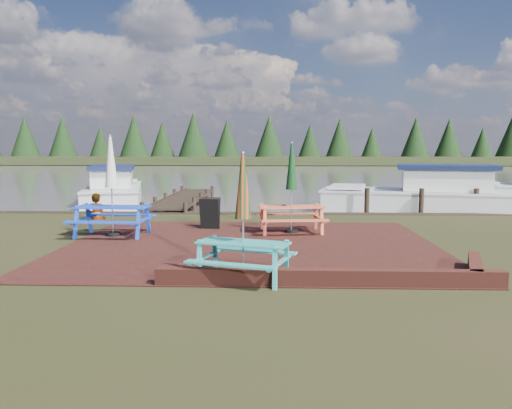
{
  "coord_description": "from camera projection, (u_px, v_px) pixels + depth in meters",
  "views": [
    {
      "loc": [
        0.55,
        -11.03,
        2.37
      ],
      "look_at": [
        0.11,
        1.09,
        1.0
      ],
      "focal_mm": 35.0,
      "sensor_mm": 36.0,
      "label": 1
    }
  ],
  "objects": [
    {
      "name": "ground",
      "position": [
        249.0,
        254.0,
        11.23
      ],
      "size": [
        120.0,
        120.0,
        0.0
      ],
      "primitive_type": "plane",
      "color": "black",
      "rests_on": "ground"
    },
    {
      "name": "paving",
      "position": [
        251.0,
        245.0,
        12.23
      ],
      "size": [
        9.0,
        7.5,
        0.02
      ],
      "primitive_type": "cube",
      "color": "#381512",
      "rests_on": "ground"
    },
    {
      "name": "brick_wall",
      "position": [
        364.0,
        276.0,
        8.74
      ],
      "size": [
        6.21,
        1.79,
        0.3
      ],
      "color": "#4C1E16",
      "rests_on": "ground"
    },
    {
      "name": "water",
      "position": [
        268.0,
        173.0,
        47.98
      ],
      "size": [
        120.0,
        60.0,
        0.02
      ],
      "primitive_type": "cube",
      "color": "#424039",
      "rests_on": "ground"
    },
    {
      "name": "far_treeline",
      "position": [
        271.0,
        142.0,
        76.4
      ],
      "size": [
        120.0,
        10.0,
        8.1
      ],
      "color": "black",
      "rests_on": "ground"
    },
    {
      "name": "picnic_table_teal",
      "position": [
        243.0,
        236.0,
        8.96
      ],
      "size": [
        2.01,
        1.9,
        2.29
      ],
      "rotation": [
        0.0,
        0.0,
        -0.31
      ],
      "color": "teal",
      "rests_on": "ground"
    },
    {
      "name": "picnic_table_red",
      "position": [
        291.0,
        202.0,
        13.91
      ],
      "size": [
        2.0,
        1.82,
        2.52
      ],
      "rotation": [
        0.0,
        0.0,
        0.12
      ],
      "color": "#DA5938",
      "rests_on": "ground"
    },
    {
      "name": "picnic_table_blue",
      "position": [
        112.0,
        202.0,
        13.39
      ],
      "size": [
        2.04,
        1.83,
        2.7
      ],
      "rotation": [
        0.0,
        0.0,
        -0.06
      ],
      "color": "blue",
      "rests_on": "ground"
    },
    {
      "name": "chalkboard",
      "position": [
        210.0,
        213.0,
        14.64
      ],
      "size": [
        0.58,
        0.58,
        0.92
      ],
      "rotation": [
        0.0,
        0.0,
        -0.09
      ],
      "color": "black",
      "rests_on": "ground"
    },
    {
      "name": "jetty",
      "position": [
        184.0,
        198.0,
        22.55
      ],
      "size": [
        1.76,
        9.08,
        1.0
      ],
      "color": "black",
      "rests_on": "ground"
    },
    {
      "name": "boat_jetty",
      "position": [
        114.0,
        192.0,
        22.85
      ],
      "size": [
        3.92,
        7.16,
        1.97
      ],
      "rotation": [
        0.0,
        0.0,
        0.25
      ],
      "color": "silver",
      "rests_on": "ground"
    },
    {
      "name": "boat_near",
      "position": [
        425.0,
        197.0,
        19.85
      ],
      "size": [
        8.19,
        4.41,
        2.1
      ],
      "rotation": [
        0.0,
        0.0,
        1.34
      ],
      "color": "silver",
      "rests_on": "ground"
    },
    {
      "name": "person",
      "position": [
        96.0,
        193.0,
        16.64
      ],
      "size": [
        0.66,
        0.45,
        1.74
      ],
      "primitive_type": "imported",
      "rotation": [
        0.0,
        0.0,
        3.09
      ],
      "color": "gray",
      "rests_on": "ground"
    }
  ]
}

